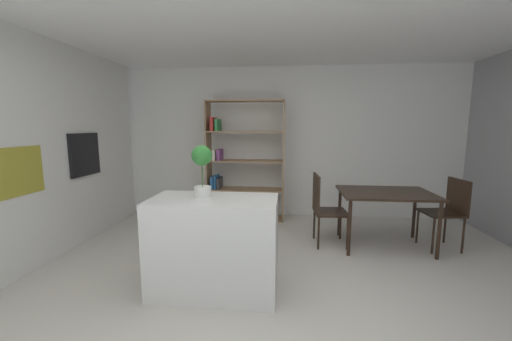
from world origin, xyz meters
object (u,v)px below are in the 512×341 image
at_px(kitchen_island, 214,246).
at_px(dining_table, 386,197).
at_px(dining_chair_window_side, 449,207).
at_px(potted_plant_on_island, 202,165).
at_px(dining_chair_island_side, 323,204).
at_px(open_bookshelf, 240,160).
at_px(built_in_oven, 85,154).

bearing_deg(kitchen_island, dining_table, 34.26).
bearing_deg(dining_table, dining_chair_window_side, 0.87).
height_order(dining_table, dining_chair_window_side, dining_chair_window_side).
distance_m(potted_plant_on_island, dining_table, 2.51).
bearing_deg(dining_chair_island_side, potted_plant_on_island, 131.20).
distance_m(kitchen_island, dining_chair_window_side, 3.08).
bearing_deg(dining_chair_window_side, open_bookshelf, -116.98).
relative_size(potted_plant_on_island, dining_chair_window_side, 0.53).
height_order(built_in_oven, dining_table, built_in_oven).
height_order(open_bookshelf, dining_chair_island_side, open_bookshelf).
bearing_deg(dining_chair_window_side, dining_chair_island_side, -96.54).
xyz_separation_m(open_bookshelf, dining_table, (2.10, -1.05, -0.36)).
height_order(kitchen_island, dining_chair_island_side, dining_chair_island_side).
height_order(potted_plant_on_island, open_bookshelf, open_bookshelf).
bearing_deg(open_bookshelf, dining_table, -26.66).
xyz_separation_m(potted_plant_on_island, dining_table, (2.09, 1.27, -0.56)).
distance_m(kitchen_island, open_bookshelf, 2.47).
bearing_deg(dining_table, open_bookshelf, 153.34).
bearing_deg(dining_table, dining_chair_island_side, -179.57).
bearing_deg(open_bookshelf, built_in_oven, -147.73).
bearing_deg(dining_chair_window_side, potted_plant_on_island, -73.24).
xyz_separation_m(dining_table, dining_chair_window_side, (0.80, 0.01, -0.11)).
bearing_deg(built_in_oven, kitchen_island, -29.36).
bearing_deg(built_in_oven, dining_table, 2.46).
xyz_separation_m(kitchen_island, open_bookshelf, (-0.13, 2.40, 0.57)).
xyz_separation_m(potted_plant_on_island, dining_chair_island_side, (1.29, 1.27, -0.67)).
relative_size(open_bookshelf, dining_chair_window_side, 2.19).
bearing_deg(potted_plant_on_island, dining_chair_island_side, 44.53).
xyz_separation_m(kitchen_island, potted_plant_on_island, (-0.12, 0.07, 0.77)).
height_order(kitchen_island, dining_chair_window_side, kitchen_island).
xyz_separation_m(kitchen_island, dining_chair_window_side, (2.77, 1.35, 0.09)).
xyz_separation_m(built_in_oven, potted_plant_on_island, (1.96, -1.10, 0.02)).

